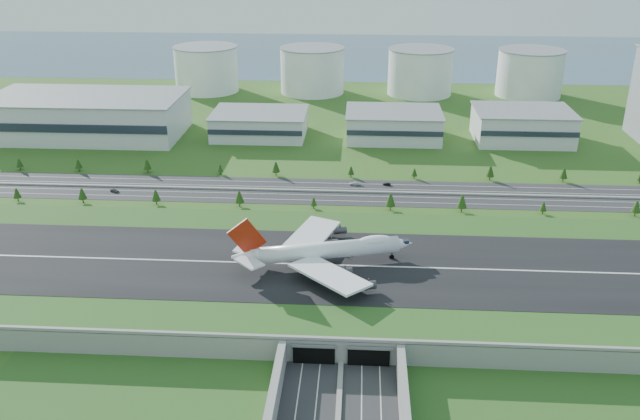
# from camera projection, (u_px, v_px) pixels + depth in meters

# --- Properties ---
(ground) EXTENTS (1200.00, 1200.00, 0.00)m
(ground) POSITION_uv_depth(u_px,v_px,m) (345.00, 285.00, 257.23)
(ground) COLOR #30591B
(ground) RESTS_ON ground
(airfield_deck) EXTENTS (520.00, 100.00, 9.20)m
(airfield_deck) POSITION_uv_depth(u_px,v_px,m) (346.00, 275.00, 255.53)
(airfield_deck) COLOR gray
(airfield_deck) RESTS_ON ground
(north_expressway) EXTENTS (560.00, 36.00, 0.12)m
(north_expressway) POSITION_uv_depth(u_px,v_px,m) (351.00, 192.00, 344.32)
(north_expressway) COLOR #28282B
(north_expressway) RESTS_ON ground
(tree_row) EXTENTS (501.99, 48.58, 8.49)m
(tree_row) POSITION_uv_depth(u_px,v_px,m) (361.00, 186.00, 339.49)
(tree_row) COLOR #3D2819
(tree_row) RESTS_ON ground
(hangar_west) EXTENTS (120.00, 60.00, 25.00)m
(hangar_west) POSITION_uv_depth(u_px,v_px,m) (87.00, 116.00, 431.57)
(hangar_west) COLOR silver
(hangar_west) RESTS_ON ground
(hangar_mid_a) EXTENTS (58.00, 42.00, 15.00)m
(hangar_mid_a) POSITION_uv_depth(u_px,v_px,m) (260.00, 124.00, 431.89)
(hangar_mid_a) COLOR silver
(hangar_mid_a) RESTS_ON ground
(hangar_mid_b) EXTENTS (58.00, 42.00, 17.00)m
(hangar_mid_b) POSITION_uv_depth(u_px,v_px,m) (393.00, 125.00, 426.68)
(hangar_mid_b) COLOR silver
(hangar_mid_b) RESTS_ON ground
(hangar_mid_c) EXTENTS (58.00, 42.00, 19.00)m
(hangar_mid_c) POSITION_uv_depth(u_px,v_px,m) (522.00, 126.00, 421.75)
(hangar_mid_c) COLOR silver
(hangar_mid_c) RESTS_ON ground
(fuel_tank_a) EXTENTS (50.00, 50.00, 35.00)m
(fuel_tank_a) POSITION_uv_depth(u_px,v_px,m) (207.00, 69.00, 541.38)
(fuel_tank_a) COLOR silver
(fuel_tank_a) RESTS_ON ground
(fuel_tank_b) EXTENTS (50.00, 50.00, 35.00)m
(fuel_tank_b) POSITION_uv_depth(u_px,v_px,m) (312.00, 71.00, 536.56)
(fuel_tank_b) COLOR silver
(fuel_tank_b) RESTS_ON ground
(fuel_tank_c) EXTENTS (50.00, 50.00, 35.00)m
(fuel_tank_c) POSITION_uv_depth(u_px,v_px,m) (420.00, 72.00, 531.74)
(fuel_tank_c) COLOR silver
(fuel_tank_c) RESTS_ON ground
(fuel_tank_d) EXTENTS (50.00, 50.00, 35.00)m
(fuel_tank_d) POSITION_uv_depth(u_px,v_px,m) (530.00, 73.00, 526.92)
(fuel_tank_d) COLOR silver
(fuel_tank_d) RESTS_ON ground
(bay_water) EXTENTS (1200.00, 260.00, 0.06)m
(bay_water) POSITION_uv_depth(u_px,v_px,m) (358.00, 54.00, 697.36)
(bay_water) COLOR #3C5D74
(bay_water) RESTS_ON ground
(boeing_747) EXTENTS (68.89, 64.32, 21.71)m
(boeing_747) POSITION_uv_depth(u_px,v_px,m) (324.00, 250.00, 252.39)
(boeing_747) COLOR white
(boeing_747) RESTS_ON airfield_deck
(car_4) EXTENTS (5.09, 3.52, 1.61)m
(car_4) POSITION_uv_depth(u_px,v_px,m) (115.00, 190.00, 344.04)
(car_4) COLOR #515256
(car_4) RESTS_ON ground
(car_5) EXTENTS (4.30, 2.38, 1.34)m
(car_5) POSITION_uv_depth(u_px,v_px,m) (387.00, 184.00, 352.79)
(car_5) COLOR black
(car_5) RESTS_ON ground
(car_7) EXTENTS (5.96, 2.95, 1.66)m
(car_7) POSITION_uv_depth(u_px,v_px,m) (355.00, 183.00, 353.13)
(car_7) COLOR silver
(car_7) RESTS_ON ground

